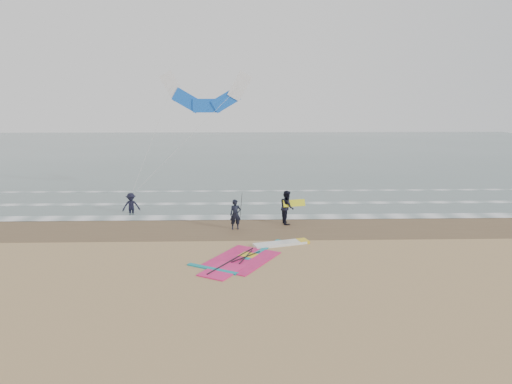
{
  "coord_description": "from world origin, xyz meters",
  "views": [
    {
      "loc": [
        -0.99,
        -18.43,
        6.81
      ],
      "look_at": [
        -0.33,
        5.0,
        2.2
      ],
      "focal_mm": 32.0,
      "sensor_mm": 36.0,
      "label": 1
    }
  ],
  "objects_px": {
    "windsurf_rig": "(253,255)",
    "surf_kite": "(206,96)",
    "person_walking": "(287,207)",
    "person_standing": "(235,214)",
    "person_wading": "(131,201)"
  },
  "relations": [
    {
      "from": "surf_kite",
      "to": "person_wading",
      "type": "bearing_deg",
      "value": -134.46
    },
    {
      "from": "person_walking",
      "to": "surf_kite",
      "type": "relative_size",
      "value": 0.24
    },
    {
      "from": "windsurf_rig",
      "to": "person_standing",
      "type": "distance_m",
      "value": 4.59
    },
    {
      "from": "person_walking",
      "to": "surf_kite",
      "type": "xyz_separation_m",
      "value": [
        -5.02,
        7.14,
        6.3
      ]
    },
    {
      "from": "windsurf_rig",
      "to": "surf_kite",
      "type": "bearing_deg",
      "value": 103.27
    },
    {
      "from": "person_standing",
      "to": "person_walking",
      "type": "height_order",
      "value": "person_walking"
    },
    {
      "from": "person_wading",
      "to": "surf_kite",
      "type": "height_order",
      "value": "surf_kite"
    },
    {
      "from": "person_wading",
      "to": "surf_kite",
      "type": "xyz_separation_m",
      "value": [
        4.44,
        4.52,
        6.43
      ]
    },
    {
      "from": "windsurf_rig",
      "to": "person_walking",
      "type": "bearing_deg",
      "value": 69.87
    },
    {
      "from": "windsurf_rig",
      "to": "person_walking",
      "type": "distance_m",
      "value": 5.97
    },
    {
      "from": "person_walking",
      "to": "person_wading",
      "type": "xyz_separation_m",
      "value": [
        -9.46,
        2.62,
        -0.13
      ]
    },
    {
      "from": "person_walking",
      "to": "person_standing",
      "type": "bearing_deg",
      "value": 103.55
    },
    {
      "from": "person_standing",
      "to": "surf_kite",
      "type": "height_order",
      "value": "surf_kite"
    },
    {
      "from": "windsurf_rig",
      "to": "person_walking",
      "type": "xyz_separation_m",
      "value": [
        2.03,
        5.54,
        0.92
      ]
    },
    {
      "from": "person_walking",
      "to": "surf_kite",
      "type": "height_order",
      "value": "surf_kite"
    }
  ]
}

